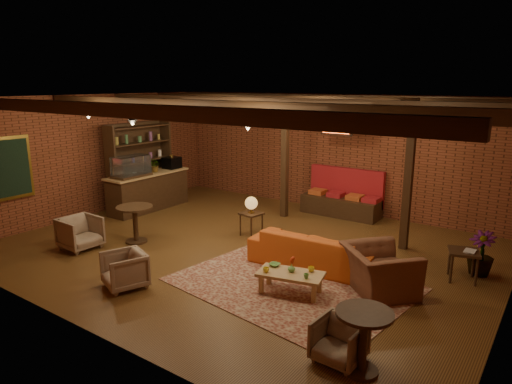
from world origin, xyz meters
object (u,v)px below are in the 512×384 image
Objects in this scene: coffee_table at (290,275)px; round_table_right at (363,332)px; sofa at (313,249)px; plant_tall at (486,210)px; side_table_lamp at (251,206)px; armchair_far at (339,339)px; round_table_left at (135,218)px; armchair_right at (380,263)px; armchair_a at (80,231)px; armchair_b at (124,268)px; side_table_book at (464,253)px.

round_table_right is at bearing -36.42° from coffee_table.
round_table_right is at bearing 124.92° from sofa.
coffee_table is at bearing -132.65° from plant_tall.
armchair_far is at bearing -41.52° from side_table_lamp.
round_table_left is 0.70× the size of armchair_right.
armchair_far is at bearing -103.71° from plant_tall.
sofa is 0.97× the size of plant_tall.
sofa is at bearing 14.87° from round_table_left.
armchair_right is (1.43, -0.33, 0.16)m from sofa.
round_table_left reaches higher than armchair_a.
round_table_right is 4.18m from plant_tall.
side_table_lamp reaches higher than round_table_left.
armchair_right reaches higher than armchair_a.
round_table_left is 5.87m from armchair_far.
armchair_b is (-2.49, -1.45, 0.01)m from coffee_table.
sofa is 2.25m from side_table_lamp.
round_table_left reaches higher than armchair_far.
side_table_book is at bearing 2.27° from side_table_lamp.
armchair_b is at bearing 46.53° from sofa.
armchair_right reaches higher than round_table_left.
armchair_far is 4.24m from plant_tall.
side_table_lamp is 1.46× the size of side_table_book.
round_table_left is at bearing -33.10° from armchair_a.
plant_tall is (4.79, 0.64, 0.54)m from side_table_lamp.
round_table_right reaches higher than coffee_table.
armchair_a is at bearing -131.86° from side_table_lamp.
round_table_left is 5.40m from armchair_right.
armchair_right is 2.38m from round_table_right.
round_table_left is (-1.85, -1.86, -0.15)m from side_table_lamp.
round_table_left is 1.18m from armchair_a.
plant_tall reaches higher than side_table_book.
side_table_book is at bearing -86.10° from armchair_right.
round_table_right is (4.34, 0.09, 0.20)m from armchair_b.
armchair_b is 4.40m from armchair_right.
armchair_far is (4.01, 0.15, -0.04)m from armchair_b.
coffee_table is at bearing 142.56° from armchair_far.
round_table_right is (0.64, -2.29, 0.03)m from armchair_right.
coffee_table is at bearing -79.32° from armchair_a.
coffee_table reaches higher than side_table_book.
sofa is 3.21m from plant_tall.
side_table_lamp is at bearing 141.77° from armchair_far.
armchair_b is (-0.19, -3.52, -0.36)m from side_table_lamp.
side_table_book is (2.51, 1.00, 0.17)m from sofa.
side_table_book is at bearing -161.77° from sofa.
coffee_table is 1.45× the size of round_table_right.
armchair_a is at bearing -154.74° from plant_tall.
armchair_right is at bearing 54.26° from armchair_b.
coffee_table is 1.27× the size of side_table_lamp.
sofa is 3.35m from round_table_right.
armchair_right reaches higher than round_table_right.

